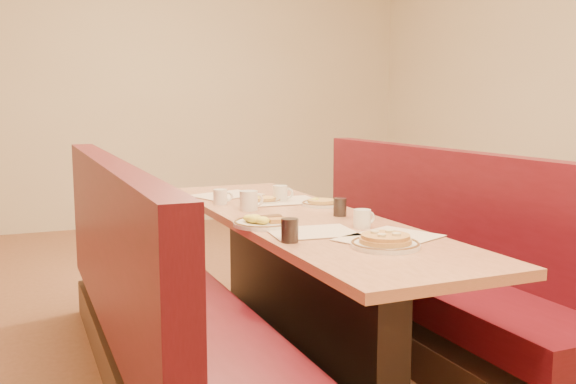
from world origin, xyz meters
name	(u,v)px	position (x,y,z in m)	size (l,w,h in m)	color
ground	(299,361)	(0.00, 0.00, 0.00)	(8.00, 8.00, 0.00)	#9E6647
diner_table	(299,290)	(0.00, 0.00, 0.37)	(0.70, 2.50, 0.75)	black
booth_left	(152,311)	(-0.73, 0.00, 0.36)	(0.55, 2.50, 1.05)	#4C3326
booth_right	(422,277)	(0.73, 0.00, 0.36)	(0.55, 2.50, 1.05)	#4C3326
placemat_near_left	(312,232)	(-0.12, -0.40, 0.75)	(0.36, 0.27, 0.00)	beige
placemat_near_right	(389,238)	(0.12, -0.63, 0.75)	(0.40, 0.30, 0.00)	beige
placemat_far_left	(226,195)	(-0.12, 0.80, 0.75)	(0.38, 0.28, 0.00)	beige
placemat_far_right	(282,201)	(0.10, 0.45, 0.75)	(0.40, 0.30, 0.00)	beige
pancake_plate	(385,242)	(0.02, -0.76, 0.77)	(0.27, 0.27, 0.06)	white
eggs_plate	(264,222)	(-0.25, -0.17, 0.77)	(0.28, 0.28, 0.06)	white
extra_plate_mid	(321,203)	(0.24, 0.24, 0.76)	(0.21, 0.21, 0.04)	white
extra_plate_far	(264,200)	(-0.01, 0.47, 0.76)	(0.19, 0.19, 0.04)	white
coffee_mug_a	(363,218)	(0.13, -0.39, 0.79)	(0.11, 0.08, 0.08)	white
coffee_mug_b	(249,200)	(-0.17, 0.26, 0.80)	(0.13, 0.09, 0.10)	white
coffee_mug_c	(281,193)	(0.10, 0.47, 0.80)	(0.11, 0.08, 0.09)	white
coffee_mug_d	(221,197)	(-0.25, 0.50, 0.79)	(0.11, 0.08, 0.08)	white
soda_tumbler_near	(290,230)	(-0.28, -0.53, 0.80)	(0.07, 0.07, 0.10)	black
soda_tumbler_mid	(340,207)	(0.18, -0.08, 0.79)	(0.06, 0.06, 0.09)	black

